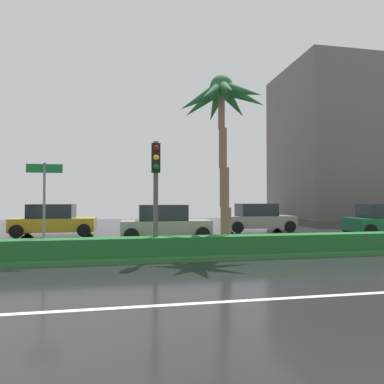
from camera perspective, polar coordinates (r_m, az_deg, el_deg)
ground_plane at (r=13.39m, az=-16.86°, el=-9.94°), size 90.00×42.00×0.10m
near_lane_divider_stripe at (r=6.63m, az=-24.07°, el=-18.51°), size 81.00×0.14×0.01m
median_strip at (r=12.39m, az=-17.39°, el=-10.06°), size 85.50×4.00×0.15m
median_hedge at (r=10.96m, az=-18.28°, el=-9.24°), size 76.50×0.70×0.60m
palm_tree_centre_left at (r=13.15m, az=5.23°, el=14.72°), size 3.60×3.59×6.64m
traffic_signal_median_right at (r=10.91m, az=-6.30°, el=2.67°), size 0.28×0.43×3.74m
street_name_sign at (r=11.50m, az=-24.28°, el=-0.67°), size 1.10×0.08×3.00m
car_in_traffic_second at (r=19.52m, az=-22.86°, el=-4.57°), size 4.30×2.02×1.72m
car_in_traffic_third at (r=16.12m, az=-4.75°, el=-5.38°), size 4.30×2.02×1.72m
car_in_traffic_fourth at (r=20.82m, az=11.35°, el=-4.44°), size 4.30×2.02×1.72m
car_in_traffic_fifth at (r=21.22m, az=30.42°, el=-4.22°), size 4.30×2.02×1.72m
building_far_right at (r=41.00m, az=26.63°, el=7.33°), size 16.49×10.84×16.04m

